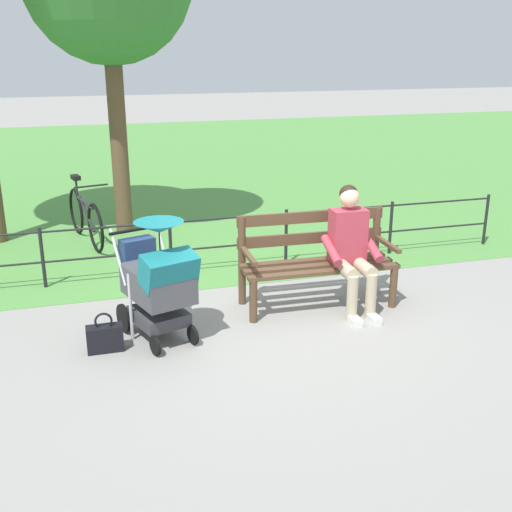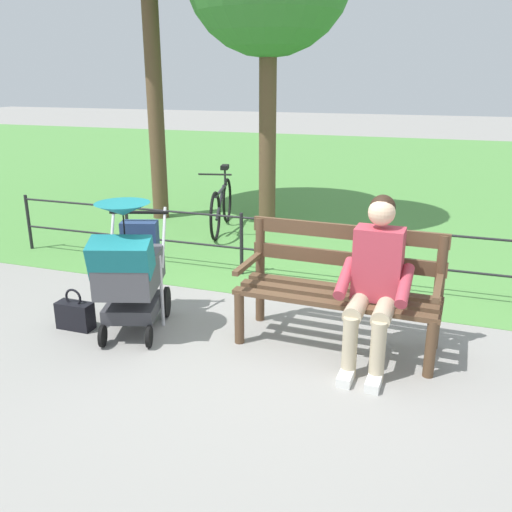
{
  "view_description": "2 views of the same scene",
  "coord_description": "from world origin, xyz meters",
  "px_view_note": "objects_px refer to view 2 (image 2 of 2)",
  "views": [
    {
      "loc": [
        1.71,
        5.62,
        2.61
      ],
      "look_at": [
        0.07,
        -0.0,
        0.62
      ],
      "focal_mm": 43.83,
      "sensor_mm": 36.0,
      "label": 1
    },
    {
      "loc": [
        -1.33,
        3.99,
        2.09
      ],
      "look_at": [
        0.08,
        -0.05,
        0.69
      ],
      "focal_mm": 38.44,
      "sensor_mm": 36.0,
      "label": 2
    }
  ],
  "objects_px": {
    "person_on_bench": "(375,278)",
    "bicycle": "(222,205)",
    "stroller": "(130,267)",
    "handbag": "(75,315)",
    "park_bench": "(340,282)"
  },
  "relations": [
    {
      "from": "person_on_bench",
      "to": "bicycle",
      "type": "bearing_deg",
      "value": -50.82
    },
    {
      "from": "stroller",
      "to": "handbag",
      "type": "height_order",
      "value": "stroller"
    },
    {
      "from": "person_on_bench",
      "to": "bicycle",
      "type": "distance_m",
      "value": 4.04
    },
    {
      "from": "park_bench",
      "to": "bicycle",
      "type": "height_order",
      "value": "park_bench"
    },
    {
      "from": "person_on_bench",
      "to": "handbag",
      "type": "height_order",
      "value": "person_on_bench"
    },
    {
      "from": "handbag",
      "to": "person_on_bench",
      "type": "bearing_deg",
      "value": -173.4
    },
    {
      "from": "park_bench",
      "to": "bicycle",
      "type": "xyz_separation_m",
      "value": [
        2.25,
        -2.9,
        -0.16
      ]
    },
    {
      "from": "park_bench",
      "to": "handbag",
      "type": "relative_size",
      "value": 4.37
    },
    {
      "from": "person_on_bench",
      "to": "stroller",
      "type": "xyz_separation_m",
      "value": [
        1.99,
        0.18,
        -0.08
      ]
    },
    {
      "from": "park_bench",
      "to": "stroller",
      "type": "relative_size",
      "value": 1.41
    },
    {
      "from": "bicycle",
      "to": "park_bench",
      "type": "bearing_deg",
      "value": 127.79
    },
    {
      "from": "person_on_bench",
      "to": "stroller",
      "type": "height_order",
      "value": "person_on_bench"
    },
    {
      "from": "park_bench",
      "to": "stroller",
      "type": "xyz_separation_m",
      "value": [
        1.69,
        0.4,
        0.07
      ]
    },
    {
      "from": "stroller",
      "to": "handbag",
      "type": "bearing_deg",
      "value": 12.09
    },
    {
      "from": "stroller",
      "to": "handbag",
      "type": "xyz_separation_m",
      "value": [
        0.51,
        0.11,
        -0.47
      ]
    }
  ]
}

